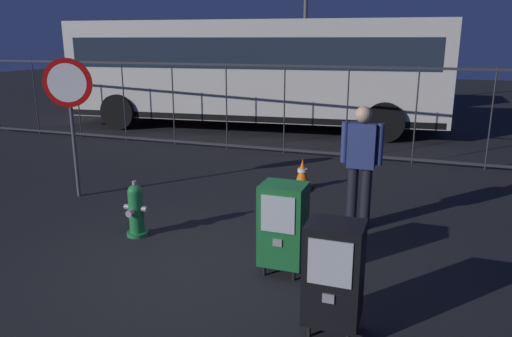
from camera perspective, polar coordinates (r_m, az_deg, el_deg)
ground_plane at (r=5.65m, az=-7.13°, el=-11.58°), size 60.00×60.00×0.00m
fire_hydrant at (r=6.56m, az=-13.85°, el=-4.74°), size 0.33×0.31×0.75m
newspaper_box_primary at (r=5.31m, az=3.19°, el=-6.50°), size 0.48×0.42×1.02m
newspaper_box_secondary at (r=4.32m, az=9.07°, el=-11.94°), size 0.48×0.42×1.02m
stop_sign at (r=8.24m, az=-20.97°, el=7.60°), size 0.71×0.31×2.23m
pedestrian at (r=6.62m, az=12.17°, el=0.93°), size 0.55×0.22×1.67m
traffic_cone at (r=8.43m, az=5.44°, el=-0.66°), size 0.36×0.36×0.53m
fence_barrier at (r=10.68m, az=6.92°, el=6.76°), size 18.03×0.04×2.00m
bus_near at (r=14.19m, az=-0.23°, el=11.65°), size 10.70×3.59×3.00m
bus_far at (r=19.22m, az=-0.70°, el=12.49°), size 10.53×2.89×3.00m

